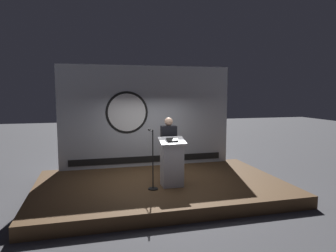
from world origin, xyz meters
The scene contains 6 objects.
ground_plane centered at (0.00, 0.00, 0.00)m, with size 40.00×40.00×0.00m, color #4C4C51.
stage_platform centered at (0.00, 0.00, 0.15)m, with size 6.40×4.00×0.30m, color brown.
banner_display centered at (-0.02, 1.85, 1.87)m, with size 5.42×0.12×3.17m.
podium centered at (0.20, -0.40, 0.90)m, with size 0.64×0.50×1.22m.
speaker_person centered at (0.23, 0.08, 1.16)m, with size 0.40×0.26×1.69m.
microphone_stand centered at (-0.32, -0.49, 0.82)m, with size 0.24×0.58×1.46m.
Camera 1 is at (-1.78, -7.64, 2.67)m, focal length 32.69 mm.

